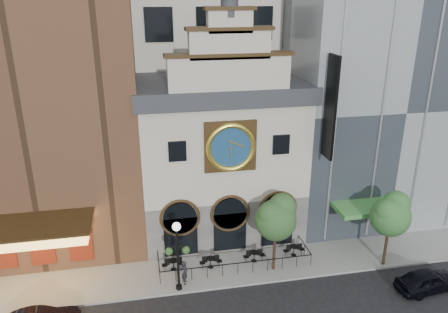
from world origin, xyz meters
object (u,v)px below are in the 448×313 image
Objects in this scene: bistro_0 at (173,264)px; tree_left at (276,217)px; lamppost at (177,249)px; tree_right at (391,213)px; bistro_2 at (254,256)px; bistro_3 at (294,250)px; bistro_1 at (211,262)px; car_right at (428,280)px; pedestrian at (185,272)px.

tree_left is at bearing -9.94° from bistro_0.
tree_right is at bearing 3.25° from lamppost.
bistro_2 is 0.28× the size of tree_left.
bistro_3 is at bearing 3.21° from bistro_2.
bistro_0 is at bearing 97.78° from lamppost.
bistro_1 is 4.04m from lamppost.
pedestrian is (-15.52, 3.52, 0.25)m from car_right.
car_right is 0.88× the size of lamppost.
tree_left reaches higher than pedestrian.
bistro_1 is at bearing 42.01° from lamppost.
lamppost is at bearing 152.26° from pedestrian.
bistro_2 and bistro_3 have the same top height.
bistro_3 is at bearing 17.74° from lamppost.
tree_left reaches higher than bistro_0.
tree_left reaches higher than bistro_3.
pedestrian reaches higher than bistro_0.
tree_right is (14.83, -2.15, 3.57)m from bistro_0.
car_right is at bearing -23.25° from tree_left.
bistro_3 is 0.29× the size of tree_right.
lamppost is at bearing -85.32° from bistro_0.
tree_left reaches higher than lamppost.
bistro_0 is at bearing 179.13° from bistro_2.
tree_left reaches higher than tree_right.
tree_right is at bearing 17.66° from car_right.
tree_left is at bearing -72.14° from pedestrian.
bistro_2 is 5.39m from pedestrian.
bistro_0 and bistro_2 have the same top height.
lamppost reaches higher than bistro_3.
tree_right is (-1.34, 3.03, 3.45)m from car_right.
tree_left is at bearing 11.25° from lamppost.
bistro_1 is 0.37× the size of car_right.
lamppost is (-15.99, 3.00, 2.45)m from car_right.
pedestrian is 0.34× the size of lamppost.
tree_left is (-9.22, 3.96, 3.51)m from car_right.
pedestrian is at bearing 51.51° from lamppost.
lamppost reaches higher than bistro_0.
bistro_3 is at bearing 159.50° from tree_right.
bistro_0 is 15.40m from tree_right.
bistro_0 is 0.29× the size of tree_right.
tree_right is (9.03, -2.06, 3.57)m from bistro_2.
lamppost is 0.89× the size of tree_right.
bistro_1 is at bearing 167.16° from tree_left.
bistro_0 is 2.61m from bistro_1.
bistro_1 is 1.00× the size of bistro_2.
pedestrian reaches higher than car_right.
bistro_1 is 0.29× the size of tree_right.
car_right is 0.77× the size of tree_left.
bistro_3 is at bearing 34.13° from tree_left.
bistro_0 is at bearing -179.46° from bistro_3.
pedestrian is 0.30× the size of tree_left.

